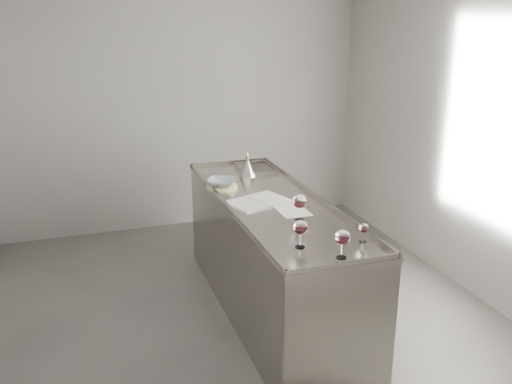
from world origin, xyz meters
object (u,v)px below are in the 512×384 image
object	(u,v)px
wine_glass_left	(301,228)
wine_glass_right	(342,238)
notebook	(258,201)
wine_funnel	(247,168)
counter	(273,258)
wine_glass_small	(363,229)
ceramic_bowl	(222,182)
wine_glass_middle	(300,202)

from	to	relation	value
wine_glass_left	wine_glass_right	xyz separation A→B (m)	(0.17, -0.22, -0.00)
wine_glass_right	notebook	world-z (taller)	wine_glass_right
wine_glass_left	wine_funnel	xyz separation A→B (m)	(0.17, 1.61, -0.06)
counter	wine_glass_left	size ratio (longest dim) A/B	13.26
counter	wine_funnel	size ratio (longest dim) A/B	10.50
wine_glass_small	ceramic_bowl	world-z (taller)	wine_glass_small
wine_funnel	counter	bearing A→B (deg)	-92.66
wine_glass_middle	notebook	distance (m)	0.50
wine_glass_middle	wine_funnel	bearing A→B (deg)	90.29
wine_glass_left	wine_glass_right	world-z (taller)	same
notebook	wine_funnel	distance (m)	0.72
counter	wine_glass_small	world-z (taller)	wine_glass_small
notebook	ceramic_bowl	world-z (taller)	ceramic_bowl
wine_glass_left	wine_glass_small	bearing A→B (deg)	-6.29
wine_glass_middle	wine_glass_right	xyz separation A→B (m)	(-0.01, -0.66, -0.01)
counter	ceramic_bowl	xyz separation A→B (m)	(-0.28, 0.48, 0.52)
wine_glass_middle	wine_glass_right	distance (m)	0.66
counter	wine_glass_small	size ratio (longest dim) A/B	19.09
ceramic_bowl	counter	bearing A→B (deg)	-60.16
ceramic_bowl	wine_glass_middle	bearing A→B (deg)	-70.67
ceramic_bowl	wine_funnel	bearing A→B (deg)	41.03
notebook	wine_glass_small	bearing A→B (deg)	-87.32
wine_glass_small	ceramic_bowl	distance (m)	1.49
wine_glass_middle	wine_glass_right	world-z (taller)	wine_glass_middle
notebook	wine_glass_middle	bearing A→B (deg)	-91.57
wine_glass_small	wine_funnel	size ratio (longest dim) A/B	0.55
counter	wine_glass_right	xyz separation A→B (m)	(0.03, -1.08, 0.60)
wine_glass_right	wine_glass_middle	bearing A→B (deg)	89.35
wine_glass_left	notebook	size ratio (longest dim) A/B	0.35
counter	notebook	distance (m)	0.49
counter	wine_glass_small	bearing A→B (deg)	-73.07
wine_glass_middle	wine_glass_right	size ratio (longest dim) A/B	1.07
notebook	ceramic_bowl	bearing A→B (deg)	91.57
wine_glass_middle	wine_funnel	xyz separation A→B (m)	(-0.01, 1.17, -0.07)
wine_glass_small	wine_funnel	world-z (taller)	wine_funnel
wine_glass_right	wine_funnel	size ratio (longest dim) A/B	0.79
wine_glass_left	wine_glass_right	size ratio (longest dim) A/B	1.00
counter	ceramic_bowl	size ratio (longest dim) A/B	10.34
wine_glass_left	wine_funnel	size ratio (longest dim) A/B	0.79
wine_glass_right	notebook	size ratio (longest dim) A/B	0.35
counter	wine_glass_small	xyz separation A→B (m)	(0.27, -0.90, 0.56)
wine_glass_left	wine_glass_middle	distance (m)	0.47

